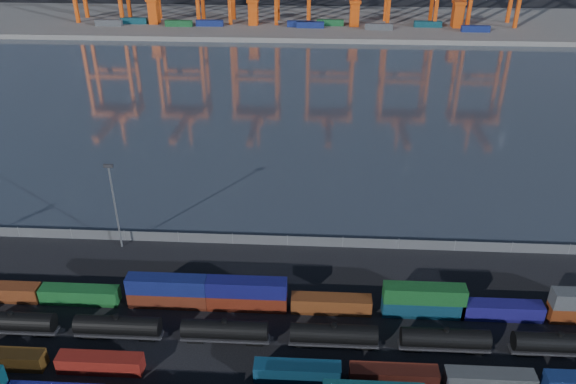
{
  "coord_description": "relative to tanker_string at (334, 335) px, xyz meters",
  "views": [
    {
      "loc": [
        4.83,
        -56.59,
        57.84
      ],
      "look_at": [
        0.0,
        30.0,
        10.0
      ],
      "focal_mm": 35.0,
      "sensor_mm": 36.0,
      "label": 1
    }
  ],
  "objects": [
    {
      "name": "yard_light_mast",
      "position": [
        -37.97,
        22.8,
        7.33
      ],
      "size": [
        1.6,
        0.4,
        16.6
      ],
      "color": "slate",
      "rests_on": "ground"
    },
    {
      "name": "container_row_north",
      "position": [
        -13.06,
        7.36,
        0.13
      ],
      "size": [
        128.59,
        2.5,
        5.32
      ],
      "color": "navy",
      "rests_on": "ground"
    },
    {
      "name": "ground",
      "position": [
        -7.97,
        -3.2,
        -1.96
      ],
      "size": [
        700.0,
        700.0,
        0.0
      ],
      "primitive_type": "plane",
      "color": "black",
      "rests_on": "ground"
    },
    {
      "name": "harbor_water",
      "position": [
        -7.97,
        101.8,
        -1.95
      ],
      "size": [
        700.0,
        700.0,
        0.0
      ],
      "primitive_type": "plane",
      "color": "#2A333D",
      "rests_on": "ground"
    },
    {
      "name": "straddle_carriers",
      "position": [
        -10.47,
        196.8,
        5.86
      ],
      "size": [
        140.0,
        7.0,
        11.1
      ],
      "color": "#CA450E",
      "rests_on": "far_quay"
    },
    {
      "name": "container_row_mid",
      "position": [
        -4.49,
        -6.4,
        -0.71
      ],
      "size": [
        140.18,
        2.35,
        2.5
      ],
      "color": "#393C3D",
      "rests_on": "ground"
    },
    {
      "name": "quay_containers",
      "position": [
        -18.97,
        192.26,
        1.34
      ],
      "size": [
        172.58,
        10.99,
        2.6
      ],
      "color": "navy",
      "rests_on": "far_quay"
    },
    {
      "name": "waterfront_fence",
      "position": [
        -7.97,
        24.8,
        -0.96
      ],
      "size": [
        160.12,
        0.12,
        2.2
      ],
      "color": "#595B5E",
      "rests_on": "ground"
    },
    {
      "name": "far_quay",
      "position": [
        -7.97,
        206.8,
        -0.96
      ],
      "size": [
        700.0,
        70.0,
        2.0
      ],
      "primitive_type": "cube",
      "color": "#514F4C",
      "rests_on": "ground"
    },
    {
      "name": "tanker_string",
      "position": [
        0.0,
        0.0,
        0.0
      ],
      "size": [
        136.73,
        2.74,
        3.91
      ],
      "color": "black",
      "rests_on": "ground"
    }
  ]
}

